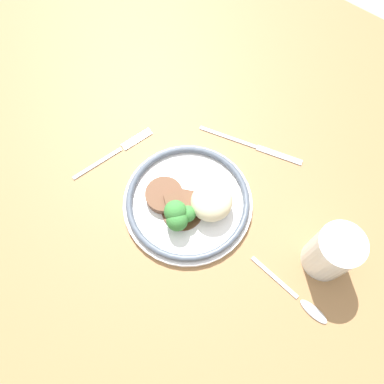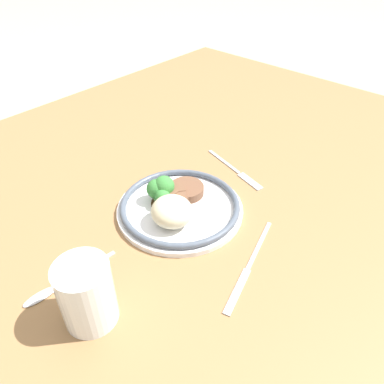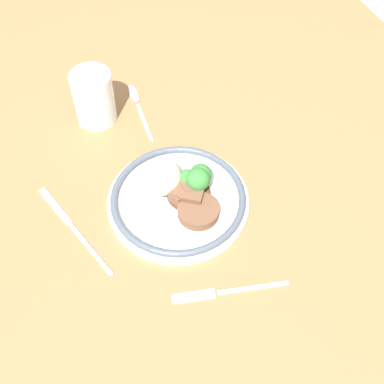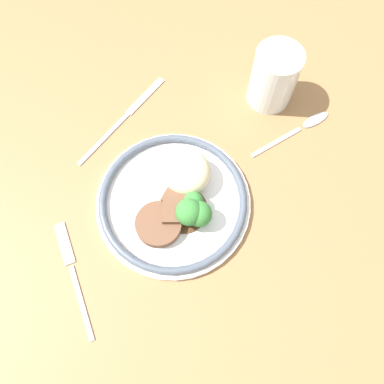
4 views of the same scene
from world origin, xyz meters
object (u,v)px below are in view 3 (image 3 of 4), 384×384
at_px(plate, 178,195).
at_px(spoon, 136,100).
at_px(juice_glass, 94,99).
at_px(fork, 219,293).
at_px(knife, 72,226).

xyz_separation_m(plate, spoon, (0.26, -0.02, -0.02)).
distance_m(juice_glass, fork, 0.44).
bearing_deg(knife, spoon, -55.83).
distance_m(plate, fork, 0.18).
relative_size(plate, spoon, 1.50).
xyz_separation_m(juice_glass, fork, (-0.43, -0.06, -0.05)).
xyz_separation_m(plate, knife, (0.02, 0.18, -0.02)).
bearing_deg(plate, juice_glass, 14.95).
bearing_deg(plate, spoon, -3.96).
distance_m(plate, spoon, 0.26).
xyz_separation_m(knife, spoon, (0.24, -0.20, 0.00)).
distance_m(fork, knife, 0.27).
distance_m(juice_glass, spoon, 0.10).
distance_m(juice_glass, knife, 0.26).
bearing_deg(fork, juice_glass, -67.91).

